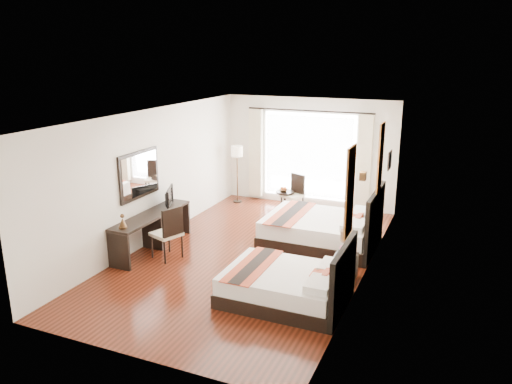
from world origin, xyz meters
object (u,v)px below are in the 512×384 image
at_px(vase, 342,252).
at_px(console_desk, 152,231).
at_px(bed_far, 324,230).
at_px(table_lamp, 347,238).
at_px(nightstand, 345,267).
at_px(fruit_bowl, 283,191).
at_px(bed_near, 289,285).
at_px(television, 167,197).
at_px(side_table, 285,202).
at_px(desk_chair, 168,242).
at_px(floor_lamp, 237,155).
at_px(window_chair, 293,201).

distance_m(vase, console_desk, 3.93).
height_order(bed_far, table_lamp, bed_far).
relative_size(nightstand, fruit_bowl, 2.07).
bearing_deg(nightstand, table_lamp, 86.22).
bearing_deg(fruit_bowl, bed_near, -68.68).
xyz_separation_m(table_lamp, television, (-3.94, 0.34, 0.19)).
bearing_deg(bed_far, television, -161.37).
relative_size(console_desk, side_table, 4.12).
relative_size(vase, fruit_bowl, 0.58).
relative_size(table_lamp, television, 0.56).
relative_size(vase, television, 0.19).
relative_size(bed_far, nightstand, 4.86).
relative_size(table_lamp, fruit_bowl, 1.75).
height_order(table_lamp, television, television).
bearing_deg(fruit_bowl, table_lamp, -53.17).
bearing_deg(table_lamp, vase, -98.77).
xyz_separation_m(bed_near, console_desk, (-3.31, 0.99, 0.09)).
bearing_deg(desk_chair, floor_lamp, -64.44).
bearing_deg(window_chair, nightstand, 55.94).
distance_m(nightstand, fruit_bowl, 3.96).
bearing_deg(bed_far, desk_chair, -144.24).
bearing_deg(window_chair, floor_lamp, -76.90).
height_order(vase, side_table, vase).
relative_size(television, side_table, 1.34).
bearing_deg(window_chair, console_desk, -5.91).
bearing_deg(vase, desk_chair, -175.14).
relative_size(bed_near, console_desk, 0.89).
distance_m(nightstand, vase, 0.37).
height_order(vase, floor_lamp, floor_lamp).
height_order(side_table, window_chair, window_chair).
bearing_deg(fruit_bowl, nightstand, -53.70).
xyz_separation_m(console_desk, window_chair, (1.86, 3.38, -0.08)).
xyz_separation_m(nightstand, television, (-3.94, 0.39, 0.73)).
bearing_deg(vase, window_chair, 121.59).
relative_size(television, floor_lamp, 0.47).
bearing_deg(nightstand, bed_far, 118.97).
distance_m(bed_near, nightstand, 1.32).
bearing_deg(console_desk, bed_near, -16.68).
bearing_deg(floor_lamp, side_table, -11.73).
xyz_separation_m(vase, window_chair, (-2.07, 3.37, -0.27)).
bearing_deg(desk_chair, window_chair, -89.27).
bearing_deg(console_desk, side_table, 63.76).
xyz_separation_m(nightstand, window_chair, (-2.10, 3.22, 0.07)).
height_order(bed_near, nightstand, bed_near).
bearing_deg(vase, bed_far, 115.95).
distance_m(table_lamp, window_chair, 3.83).
height_order(bed_near, table_lamp, bed_near).
bearing_deg(side_table, fruit_bowl, -141.33).
distance_m(console_desk, fruit_bowl, 3.71).
height_order(table_lamp, floor_lamp, floor_lamp).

